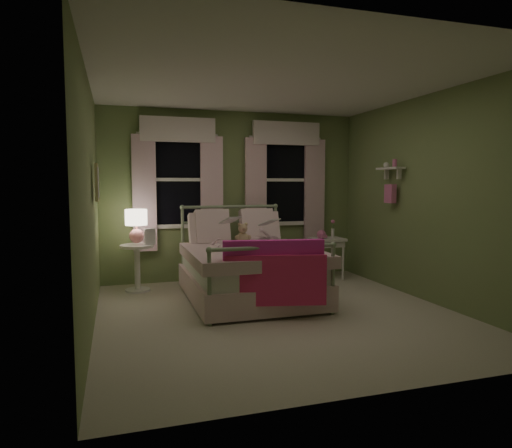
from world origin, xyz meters
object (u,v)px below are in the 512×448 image
object	(u,v)px
bed	(248,269)
nightstand_right	(327,244)
child_left	(220,224)
teddy_bear	(243,236)
table_lamp	(136,223)
nightstand_left	(137,261)
child_right	(259,222)

from	to	relation	value
bed	nightstand_right	xyz separation A→B (m)	(1.50, 0.76, 0.17)
bed	child_left	size ratio (longest dim) A/B	2.70
bed	nightstand_right	bearing A→B (deg)	26.86
child_left	teddy_bear	xyz separation A→B (m)	(0.28, -0.16, -0.15)
table_lamp	nightstand_left	bearing A→B (deg)	90.00
bed	table_lamp	distance (m)	1.69
nightstand_left	nightstand_right	world-z (taller)	same
child_left	nightstand_left	size ratio (longest dim) A/B	1.16
child_right	nightstand_left	size ratio (longest dim) A/B	1.21
child_right	teddy_bear	bearing A→B (deg)	15.64
child_left	nightstand_right	size ratio (longest dim) A/B	1.18
teddy_bear	table_lamp	distance (m)	1.48
child_left	child_right	xyz separation A→B (m)	(0.56, 0.00, 0.02)
child_left	table_lamp	size ratio (longest dim) A/B	1.61
teddy_bear	child_left	bearing A→B (deg)	150.50
teddy_bear	table_lamp	size ratio (longest dim) A/B	0.65
nightstand_right	bed	bearing A→B (deg)	-153.14
bed	child_left	world-z (taller)	child_left
child_left	child_right	distance (m)	0.56
bed	table_lamp	size ratio (longest dim) A/B	4.35
bed	nightstand_left	distance (m)	1.59
nightstand_right	nightstand_left	bearing A→B (deg)	178.48
teddy_bear	bed	bearing A→B (deg)	-90.00
teddy_bear	nightstand_left	bearing A→B (deg)	157.23
bed	child_right	xyz separation A→B (m)	(0.28, 0.42, 0.58)
nightstand_left	nightstand_right	size ratio (longest dim) A/B	1.02
teddy_bear	table_lamp	xyz separation A→B (m)	(-1.36, 0.57, 0.16)
nightstand_left	teddy_bear	bearing A→B (deg)	-22.77
nightstand_left	nightstand_right	xyz separation A→B (m)	(2.85, -0.08, 0.13)
nightstand_left	bed	bearing A→B (deg)	-31.53
nightstand_right	teddy_bear	bearing A→B (deg)	-161.71
child_left	child_right	size ratio (longest dim) A/B	0.96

